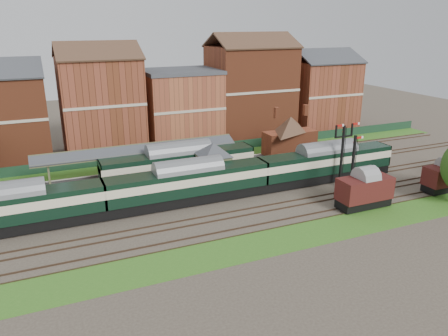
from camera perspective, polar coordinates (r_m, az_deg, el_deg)
name	(u,v)px	position (r m, az deg, el deg)	size (l,w,h in m)	color
ground	(246,194)	(53.73, 2.95, -3.37)	(160.00, 160.00, 0.00)	#473D33
grass_back	(201,158)	(67.58, -3.06, 1.34)	(90.00, 4.50, 0.06)	#2D6619
grass_front	(300,235)	(44.29, 9.91, -8.65)	(90.00, 5.00, 0.06)	#2D6619
fence	(196,150)	(69.17, -3.65, 2.36)	(90.00, 0.12, 1.50)	#193823
platform	(183,171)	(60.27, -5.43, -0.43)	(55.00, 3.40, 1.00)	#2D2D2D
signal_box	(214,164)	(54.26, -1.36, 0.46)	(5.40, 5.40, 6.00)	#5E6E4E
brick_hut	(270,171)	(58.21, 5.97, -0.42)	(3.20, 2.64, 2.94)	brown
station_building	(290,135)	(66.23, 8.62, 4.32)	(8.10, 8.10, 5.90)	brown
canopy	(137,148)	(57.59, -11.24, 2.64)	(26.00, 3.89, 4.08)	brown
semaphore_bracket	(342,152)	(56.46, 15.21, 2.06)	(3.60, 0.25, 8.18)	black
semaphore_siding	(353,168)	(52.06, 16.45, 0.00)	(1.23, 0.25, 8.00)	black
town_backdrop	(180,104)	(74.15, -5.75, 8.38)	(69.00, 10.00, 16.00)	brown
dmu_train	(189,183)	(50.14, -4.64, -1.92)	(57.13, 3.00, 4.39)	black
platform_railcar	(179,164)	(56.22, -5.89, 0.46)	(19.91, 3.13, 4.59)	black
goods_van_a	(364,190)	(51.48, 17.87, -2.74)	(6.23, 2.70, 3.78)	black
goods_van_b	(446,176)	(60.34, 26.99, -0.96)	(5.69, 2.46, 3.45)	black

